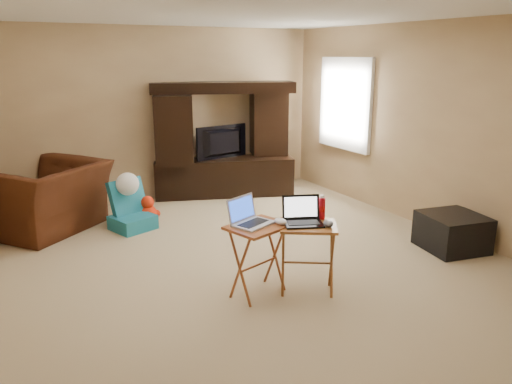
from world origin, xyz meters
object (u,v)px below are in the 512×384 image
push_toy (264,182)px  tray_table_left (258,260)px  water_bottle (322,208)px  recliner (47,198)px  tray_table_right (307,258)px  laptop_left (253,212)px  mouse_left (281,221)px  laptop_right (304,212)px  child_rocker (132,205)px  ottoman (452,232)px  entertainment_center (224,140)px  television (225,143)px  plush_toy (148,209)px  mouse_right (328,223)px

push_toy → tray_table_left: bearing=-112.4°
water_bottle → recliner: bearing=126.1°
tray_table_right → push_toy: bearing=99.3°
laptop_left → mouse_left: bearing=-47.0°
laptop_right → child_rocker: bearing=132.9°
ottoman → laptop_right: laptop_right is taller
entertainment_center → tray_table_right: size_ratio=3.24×
television → ottoman: bearing=102.7°
entertainment_center → recliner: entertainment_center is taller
child_rocker → laptop_right: (0.91, -2.42, 0.46)m
plush_toy → ottoman: (2.71, -2.53, 0.02)m
push_toy → water_bottle: bearing=-102.0°
television → mouse_left: 3.34m
tray_table_left → laptop_left: (-0.03, 0.03, 0.45)m
mouse_right → water_bottle: bearing=70.7°
laptop_left → mouse_left: (0.22, -0.10, -0.09)m
entertainment_center → recliner: bearing=-151.0°
recliner → laptop_left: bearing=79.4°
tray_table_left → child_rocker: bearing=86.2°
tray_table_right → laptop_left: 0.67m
tray_table_left → mouse_right: size_ratio=5.01×
recliner → laptop_left: (1.41, -2.71, 0.36)m
ottoman → laptop_left: size_ratio=1.80×
entertainment_center → recliner: 2.67m
television → water_bottle: 3.26m
laptop_left → mouse_left: laptop_left is taller
child_rocker → tray_table_right: (0.95, -2.44, 0.02)m
plush_toy → push_toy: (2.01, 0.49, 0.01)m
recliner → mouse_right: size_ratio=9.72×
plush_toy → child_rocker: bearing=-146.2°
television → laptop_right: bearing=67.8°
tray_table_right → mouse_left: mouse_left is taller
child_rocker → tray_table_right: tray_table_right is taller
television → recliner: (-2.60, -0.39, -0.41)m
television → water_bottle: size_ratio=4.37×
plush_toy → water_bottle: bearing=-70.4°
child_rocker → mouse_left: bearing=-91.7°
plush_toy → tray_table_right: tray_table_right is taller
plush_toy → push_toy: push_toy is taller
recliner → mouse_left: 3.26m
plush_toy → laptop_right: (0.66, -2.59, 0.59)m
plush_toy → laptop_right: bearing=-75.6°
mouse_left → water_bottle: size_ratio=0.67×
mouse_right → laptop_left: bearing=151.2°
recliner → plush_toy: size_ratio=3.58×
push_toy → laptop_left: 3.44m
recliner → ottoman: 4.80m
laptop_left → water_bottle: 0.66m
tray_table_right → laptop_left: size_ratio=1.88×
entertainment_center → push_toy: 0.91m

